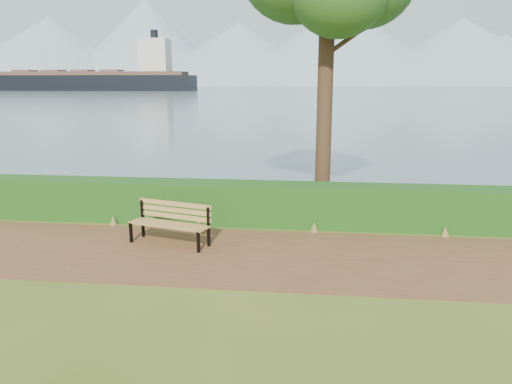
# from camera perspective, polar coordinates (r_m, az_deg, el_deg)

# --- Properties ---
(ground) EXTENTS (140.00, 140.00, 0.00)m
(ground) POSITION_cam_1_polar(r_m,az_deg,el_deg) (9.76, -2.95, -7.80)
(ground) COLOR #3A5117
(ground) RESTS_ON ground
(path) EXTENTS (40.00, 3.40, 0.01)m
(path) POSITION_cam_1_polar(r_m,az_deg,el_deg) (10.03, -2.66, -7.18)
(path) COLOR brown
(path) RESTS_ON ground
(hedge) EXTENTS (32.00, 0.85, 1.00)m
(hedge) POSITION_cam_1_polar(r_m,az_deg,el_deg) (12.07, -0.90, -1.30)
(hedge) COLOR #123E11
(hedge) RESTS_ON ground
(water) EXTENTS (700.00, 510.00, 0.00)m
(water) POSITION_cam_1_polar(r_m,az_deg,el_deg) (269.04, 6.60, 11.77)
(water) COLOR #496176
(water) RESTS_ON ground
(mountains) EXTENTS (585.00, 190.00, 70.00)m
(mountains) POSITION_cam_1_polar(r_m,az_deg,el_deg) (415.91, 5.51, 15.87)
(mountains) COLOR #8098AB
(mountains) RESTS_ON ground
(bench) EXTENTS (1.84, 0.99, 0.89)m
(bench) POSITION_cam_1_polar(r_m,az_deg,el_deg) (10.72, -9.66, -3.21)
(bench) COLOR black
(bench) RESTS_ON ground
(cargo_ship) EXTENTS (74.93, 13.96, 22.65)m
(cargo_ship) POSITION_cam_1_polar(r_m,az_deg,el_deg) (189.56, -17.64, 12.00)
(cargo_ship) COLOR black
(cargo_ship) RESTS_ON ground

